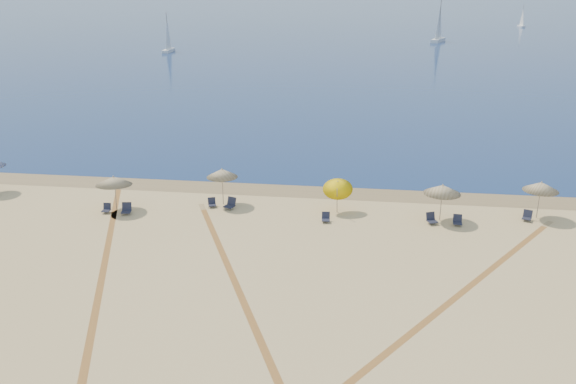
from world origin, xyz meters
name	(u,v)px	position (x,y,z in m)	size (l,w,h in m)	color
ocean	(358,16)	(0.00, 225.00, 0.01)	(500.00, 500.00, 0.00)	#0C2151
wet_sand	(295,190)	(0.00, 24.00, 0.00)	(500.00, 500.00, 0.00)	olive
umbrella_1	(114,181)	(-11.02, 18.80, 1.97)	(2.30, 2.33, 2.33)	gray
umbrella_2	(222,173)	(-4.41, 20.65, 2.17)	(2.03, 2.03, 2.51)	gray
umbrella_3	(338,186)	(3.13, 20.22, 1.78)	(1.90, 1.94, 2.46)	gray
umbrella_4	(442,189)	(9.50, 19.69, 2.04)	(2.25, 2.25, 2.38)	gray
umbrella_5	(541,186)	(15.54, 20.89, 2.08)	(2.14, 2.14, 2.42)	gray
chair_1	(107,209)	(-11.46, 18.27, 0.26)	(0.51, 0.59, 0.59)	black
chair_2	(126,209)	(-10.10, 18.20, 0.31)	(0.70, 0.78, 0.71)	black
chair_3	(212,203)	(-5.04, 20.12, 0.26)	(0.66, 0.71, 0.59)	black
chair_4	(230,204)	(-3.76, 19.95, 0.32)	(0.82, 0.88, 0.73)	black
chair_5	(326,218)	(2.53, 18.56, 0.26)	(0.53, 0.61, 0.59)	black
chair_6	(431,219)	(8.93, 19.15, 0.29)	(0.75, 0.81, 0.67)	black
chair_7	(458,221)	(10.48, 19.09, 0.28)	(0.55, 0.64, 0.63)	black
chair_8	(527,216)	(14.85, 20.41, 0.28)	(0.71, 0.76, 0.64)	black
sailboat_0	(439,28)	(20.58, 129.28, 2.99)	(4.03, 6.80, 9.90)	white
sailboat_1	(168,40)	(-34.94, 102.10, 2.31)	(1.53, 5.18, 7.64)	white
sailboat_2	(522,20)	(49.84, 176.74, 1.95)	(1.46, 4.39, 6.43)	white
tire_tracks	(253,294)	(-0.27, 9.26, 0.00)	(54.68, 42.28, 0.00)	tan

